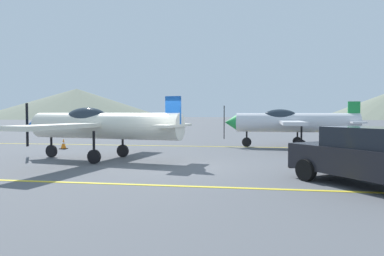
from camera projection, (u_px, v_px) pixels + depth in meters
ground_plane at (173, 166)px, 12.80m from camera, size 400.00×400.00×0.00m
apron_line_near at (148, 185)px, 9.39m from camera, size 80.00×0.16×0.01m
apron_line_far at (200, 146)px, 20.61m from camera, size 80.00×0.16×0.01m
airplane_near at (99, 125)px, 14.57m from camera, size 7.84×8.97×2.68m
airplane_mid at (291, 122)px, 19.82m from camera, size 7.78×8.96×2.68m
car_sedan at (372, 156)px, 9.12m from camera, size 4.04×4.51×1.62m
traffic_cone_front at (64, 144)px, 19.11m from camera, size 0.36×0.36×0.59m
traffic_cone_side at (293, 160)px, 12.49m from camera, size 0.36×0.36×0.59m
hill_left at (77, 103)px, 156.78m from camera, size 84.35×84.35×13.68m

